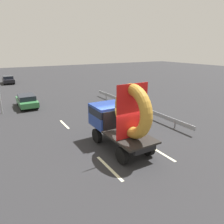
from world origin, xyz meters
TOP-DOWN VIEW (x-y plane):
  - ground_plane at (0.00, 0.00)m, footprint 120.00×120.00m
  - flatbed_truck at (-0.06, 0.30)m, footprint 2.02×4.82m
  - distant_sedan at (-3.36, 12.29)m, footprint 1.65×3.85m
  - guardrail at (5.10, 5.96)m, footprint 0.10×14.02m
  - lane_dash_left_near at (-1.71, -1.42)m, footprint 0.16×2.50m
  - lane_dash_left_far at (-1.71, 5.61)m, footprint 0.16×2.05m
  - lane_dash_right_near at (1.59, -1.64)m, footprint 0.16×2.10m
  - lane_dash_right_far at (1.59, 6.27)m, footprint 0.16×2.19m
  - oncoming_car at (-3.69, 29.02)m, footprint 1.66×3.87m

SIDE VIEW (x-z plane):
  - ground_plane at x=0.00m, z-range 0.00..0.00m
  - lane_dash_left_near at x=-1.71m, z-range 0.00..0.01m
  - lane_dash_left_far at x=-1.71m, z-range 0.00..0.01m
  - lane_dash_right_near at x=1.59m, z-range 0.00..0.01m
  - lane_dash_right_far at x=1.59m, z-range 0.00..0.01m
  - guardrail at x=5.10m, z-range 0.17..0.88m
  - distant_sedan at x=-3.36m, z-range 0.05..1.30m
  - oncoming_car at x=-3.69m, z-range 0.05..1.31m
  - flatbed_truck at x=-0.06m, z-range -0.16..3.86m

